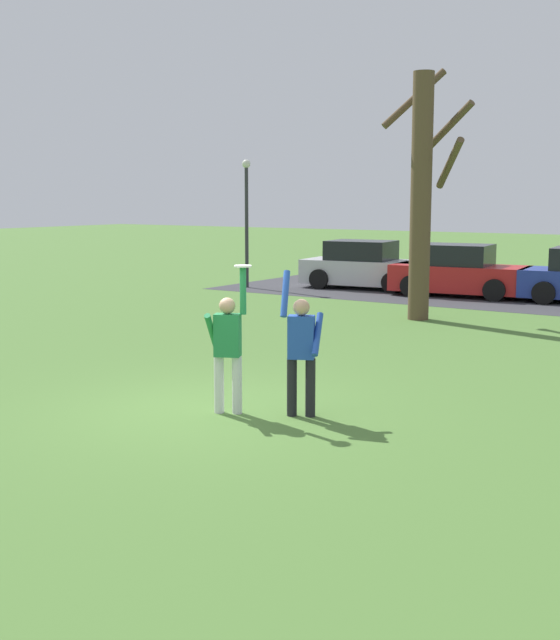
# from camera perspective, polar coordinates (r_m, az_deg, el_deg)

# --- Properties ---
(ground_plane) EXTENTS (120.00, 120.00, 0.00)m
(ground_plane) POSITION_cam_1_polar(r_m,az_deg,el_deg) (12.05, -4.64, -6.18)
(ground_plane) COLOR #4C7533
(person_catcher) EXTENTS (0.58, 0.50, 2.08)m
(person_catcher) POSITION_cam_1_polar(r_m,az_deg,el_deg) (11.67, -3.61, -1.71)
(person_catcher) COLOR silver
(person_catcher) RESTS_ON ground_plane
(person_defender) EXTENTS (0.64, 0.59, 2.04)m
(person_defender) POSITION_cam_1_polar(r_m,az_deg,el_deg) (11.49, 1.47, -1.87)
(person_defender) COLOR black
(person_defender) RESTS_ON ground_plane
(frisbee_disc) EXTENTS (0.24, 0.24, 0.02)m
(frisbee_disc) POSITION_cam_1_polar(r_m,az_deg,el_deg) (11.48, -2.56, 3.72)
(frisbee_disc) COLOR white
(frisbee_disc) RESTS_ON person_catcher
(parked_car_silver) EXTENTS (4.27, 2.38, 1.59)m
(parked_car_silver) POSITION_cam_1_polar(r_m,az_deg,el_deg) (28.01, 5.78, 3.67)
(parked_car_silver) COLOR #BCBCC1
(parked_car_silver) RESTS_ON ground_plane
(parked_car_red) EXTENTS (4.27, 2.38, 1.59)m
(parked_car_red) POSITION_cam_1_polar(r_m,az_deg,el_deg) (26.29, 12.17, 3.21)
(parked_car_red) COLOR red
(parked_car_red) RESTS_ON ground_plane
(bare_tree_tall) EXTENTS (2.29, 1.44, 6.22)m
(bare_tree_tall) POSITION_cam_1_polar(r_m,az_deg,el_deg) (20.94, 9.74, 8.75)
(bare_tree_tall) COLOR brown
(bare_tree_tall) RESTS_ON ground_plane
(lamppost_by_lot) EXTENTS (0.28, 0.28, 4.26)m
(lamppost_by_lot) POSITION_cam_1_polar(r_m,az_deg,el_deg) (28.02, -2.31, 7.51)
(lamppost_by_lot) COLOR #2D2D33
(lamppost_by_lot) RESTS_ON ground_plane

